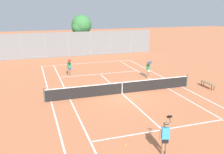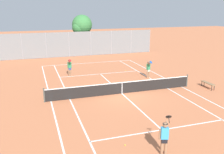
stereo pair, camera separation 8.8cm
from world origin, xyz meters
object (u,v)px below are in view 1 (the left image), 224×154
loose_tennis_ball_2 (125,70)px  tree_behind_left (81,26)px  player_far_right (148,68)px  courtside_bench (208,83)px  player_near_side (165,136)px  tennis_net (122,87)px  player_far_left (69,67)px  loose_tennis_ball_1 (126,145)px

loose_tennis_ball_2 → tree_behind_left: (-2.19, 12.39, 4.01)m
player_far_right → courtside_bench: size_ratio=1.18×
player_near_side → courtside_bench: size_ratio=1.18×
tennis_net → player_far_left: size_ratio=6.76×
player_near_side → loose_tennis_ball_1: 2.10m
player_far_right → loose_tennis_ball_1: player_far_right is taller
player_near_side → player_far_right: bearing=66.9°
tennis_net → player_near_side: 8.63m
player_near_side → player_far_right: 13.16m
loose_tennis_ball_2 → tree_behind_left: size_ratio=0.01×
player_far_left → tree_behind_left: 13.47m
player_near_side → courtside_bench: 11.45m
player_far_left → loose_tennis_ball_1: player_far_left is taller
player_far_right → loose_tennis_ball_1: size_ratio=26.88×
tennis_net → loose_tennis_ball_2: bearing=66.7°
player_far_left → courtside_bench: player_far_left is taller
courtside_bench → tree_behind_left: tree_behind_left is taller
player_near_side → loose_tennis_ball_2: bearing=75.2°
tree_behind_left → loose_tennis_ball_2: bearing=-80.0°
loose_tennis_ball_1 → tree_behind_left: size_ratio=0.01×
loose_tennis_ball_1 → tree_behind_left: (3.29, 26.50, 4.01)m
player_far_left → tree_behind_left: bearing=73.1°
player_far_left → loose_tennis_ball_2: bearing=1.4°
player_near_side → tree_behind_left: bearing=86.2°
player_far_left → loose_tennis_ball_2: size_ratio=26.88×
player_far_left → player_far_right: bearing=-23.6°
player_far_right → loose_tennis_ball_2: bearing=108.6°
courtside_bench → tennis_net: bearing=172.8°
player_far_left → player_far_right: same height
player_near_side → tree_behind_left: 27.99m
player_far_right → player_far_left: bearing=156.4°
player_near_side → loose_tennis_ball_2: 15.92m
tennis_net → loose_tennis_ball_1: bearing=-109.3°
player_near_side → loose_tennis_ball_1: player_near_side is taller
tennis_net → player_near_side: bearing=-97.5°
courtside_bench → tree_behind_left: bearing=108.3°
tennis_net → player_near_side: size_ratio=6.76×
player_near_side → courtside_bench: (8.52, 7.62, -0.52)m
tennis_net → player_far_right: bearing=41.4°
loose_tennis_ball_1 → tennis_net: bearing=70.7°
loose_tennis_ball_1 → loose_tennis_ball_2: (5.49, 14.11, 0.00)m
player_far_left → courtside_bench: (10.47, -7.59, -0.52)m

